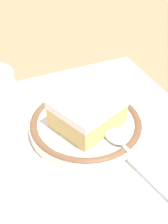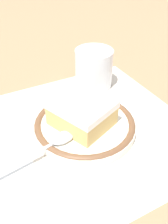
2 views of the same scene
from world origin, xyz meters
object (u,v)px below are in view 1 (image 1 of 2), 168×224
Objects in this scene: cake_slice at (90,112)px; spoon at (121,143)px; plate at (84,125)px; napkin at (165,206)px.

spoon is (0.06, 0.02, -0.02)m from cake_slice.
plate is at bearing -127.36° from cake_slice.
napkin is at bearing 3.85° from spoon.
cake_slice reaches higher than plate.
plate is at bearing -156.94° from spoon.
plate is 0.17m from napkin.
plate is 1.50× the size of cake_slice.
spoon is at bearing 19.13° from cake_slice.
spoon reaches higher than plate.
cake_slice is 0.07m from spoon.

